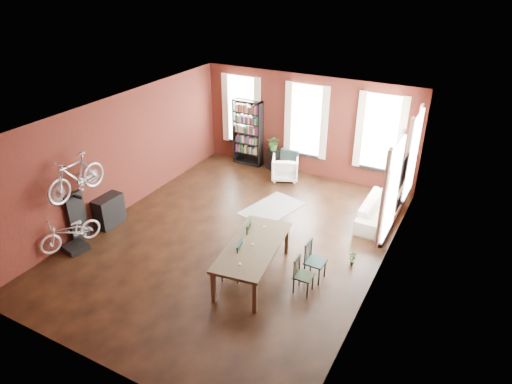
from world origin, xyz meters
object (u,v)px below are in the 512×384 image
Objects in this scene: cream_sofa at (380,208)px; dining_chair_d at (315,261)px; dining_table at (253,260)px; plant_stand at (273,159)px; bike_trainer at (76,247)px; bicycle_floor at (67,219)px; dining_chair_c at (304,276)px; dining_chair_b at (240,240)px; console_table at (109,211)px; white_armchair at (285,167)px; bookshelf at (248,133)px; dining_chair_a at (232,260)px.

dining_chair_d is at bearing 168.81° from cream_sofa.
dining_table is 3.51× the size of plant_stand.
bicycle_floor reaches higher than bike_trainer.
dining_chair_c reaches higher than dining_table.
bicycle_floor is at bearing 128.28° from cream_sofa.
dining_chair_b is at bearing 41.77° from bicycle_floor.
dining_chair_b is at bearing 23.35° from bike_trainer.
console_table reaches higher than plant_stand.
dining_chair_b is at bearing 134.51° from dining_table.
dining_chair_b is 1.22× the size of white_armchair.
dining_chair_c is at bearing 12.18° from bike_trainer.
console_table is 0.54× the size of bicycle_floor.
bicycle_floor is (-2.13, -6.54, 0.54)m from plant_stand.
cream_sofa is (0.62, 3.11, -0.05)m from dining_chair_d.
plant_stand is at bearing 0.00° from bookshelf.
dining_chair_a is at bearing 150.42° from cream_sofa.
cream_sofa is at bearing 137.89° from white_armchair.
bookshelf is 1.22m from plant_stand.
dining_chair_d is 5.79m from bicycle_floor.
cream_sofa is (4.95, -1.70, -0.69)m from bookshelf.
dining_table is 0.47m from dining_chair_a.
dining_chair_d is 1.85× the size of bike_trainer.
plant_stand is at bearing 66.84° from console_table.
dining_chair_a is 0.43× the size of bookshelf.
bookshelf reaches higher than dining_chair_b.
plant_stand is (2.10, 6.51, 0.26)m from bike_trainer.
dining_table is 1.13× the size of cream_sofa.
dining_chair_b is 4.03m from bike_trainer.
plant_stand is at bearing -60.13° from white_armchair.
dining_table is 1.19m from dining_chair_c.
bike_trainer is at bearing -83.88° from dining_chair_b.
dining_chair_c is 1.03× the size of console_table.
dining_chair_c is (1.76, -0.42, -0.09)m from dining_chair_b.
bookshelf is at bearing -40.57° from white_armchair.
dining_chair_c reaches higher than plant_stand.
plant_stand is (-1.77, 5.63, -0.13)m from dining_chair_a.
dining_chair_b reaches higher than cream_sofa.
cream_sofa is (1.86, 3.65, 0.01)m from dining_table.
dining_chair_b is 1.81m from dining_chair_d.
bicycle_floor is (-1.18, -6.54, -0.22)m from bookshelf.
bike_trainer is at bearing 128.22° from cream_sofa.
dining_chair_b reaches higher than bike_trainer.
console_table is at bearing -102.96° from dining_chair_b.
dining_table is 4.78× the size of bike_trainer.
dining_chair_a is at bearing -2.26° from dining_chair_b.
dining_chair_a is at bearing -72.50° from plant_stand.
dining_chair_d is at bearing -47.98° from bookshelf.
dining_chair_b reaches higher than dining_chair_c.
bookshelf is at bearing 112.08° from dining_table.
dining_chair_a is at bearing 118.68° from dining_chair_d.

